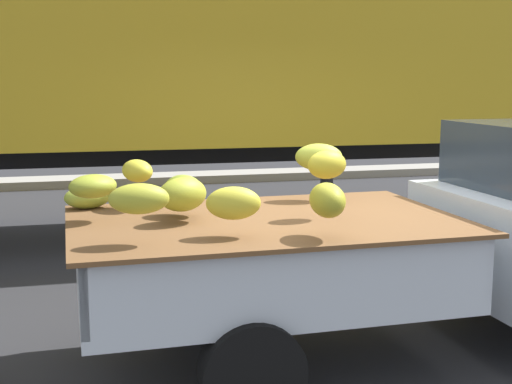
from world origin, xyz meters
TOP-DOWN VIEW (x-y plane):
  - ground at (0.00, 0.00)m, footprint 220.00×220.00m
  - curb_strip at (0.00, 8.83)m, footprint 80.00×0.80m
  - pickup_truck at (1.10, -0.18)m, footprint 4.78×1.84m
  - semi_trailer at (-2.06, 4.26)m, footprint 12.02×2.72m

SIDE VIEW (x-z plane):
  - ground at x=0.00m, z-range 0.00..0.00m
  - curb_strip at x=0.00m, z-range 0.00..0.16m
  - pickup_truck at x=1.10m, z-range 0.03..1.73m
  - semi_trailer at x=-2.06m, z-range 0.57..4.52m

